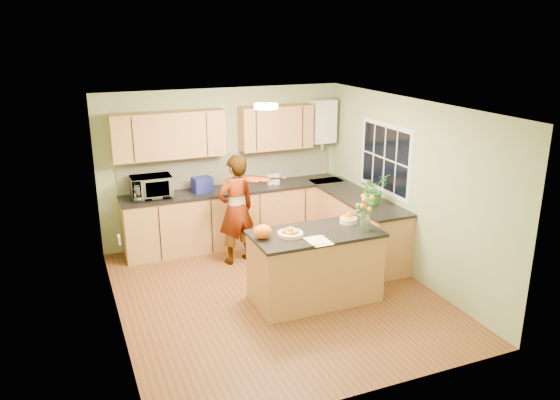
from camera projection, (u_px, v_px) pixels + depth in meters
name	position (u px, v px, depth m)	size (l,w,h in m)	color
floor	(275.00, 294.00, 7.28)	(4.50, 4.50, 0.00)	brown
ceiling	(275.00, 106.00, 6.53)	(4.00, 4.50, 0.02)	white
wall_back	(224.00, 166.00, 8.89)	(4.00, 0.02, 2.50)	#9BAE7C
wall_front	(368.00, 276.00, 4.92)	(4.00, 0.02, 2.50)	#9BAE7C
wall_left	(112.00, 226.00, 6.18)	(0.02, 4.50, 2.50)	#9BAE7C
wall_right	(408.00, 188.00, 7.63)	(0.02, 4.50, 2.50)	#9BAE7C
back_counter	(236.00, 216.00, 8.89)	(3.64, 0.62, 0.94)	#A36D41
right_counter	(356.00, 224.00, 8.51)	(0.62, 2.24, 0.94)	#A36D41
splashback	(230.00, 168.00, 8.93)	(3.60, 0.02, 0.52)	white
upper_cabinets	(215.00, 132.00, 8.49)	(3.20, 0.34, 0.70)	#A36D41
boiler	(322.00, 121.00, 9.17)	(0.40, 0.30, 0.86)	silver
window_right	(385.00, 158.00, 8.07)	(0.01, 1.30, 1.05)	silver
light_switch	(119.00, 240.00, 5.64)	(0.02, 0.09, 0.09)	silver
ceiling_lamp	(266.00, 106.00, 6.80)	(0.30, 0.30, 0.07)	#FFEABF
peninsula_island	(315.00, 266.00, 7.01)	(1.64, 0.84, 0.94)	#A36D41
fruit_dish	(290.00, 232.00, 6.73)	(0.32, 0.32, 0.11)	#F1E1C0
orange_bowl	(348.00, 219.00, 7.19)	(0.23, 0.23, 0.13)	#F1E1C0
flower_vase	(366.00, 205.00, 6.83)	(0.27, 0.27, 0.50)	silver
orange_bag	(263.00, 232.00, 6.64)	(0.23, 0.20, 0.18)	orange
papers	(319.00, 241.00, 6.57)	(0.24, 0.33, 0.01)	white
violinist	(236.00, 210.00, 8.06)	(0.60, 0.40, 1.66)	tan
violin	(253.00, 180.00, 7.79)	(0.62, 0.25, 0.12)	#561605
microwave	(151.00, 187.00, 8.22)	(0.60, 0.41, 0.33)	silver
blue_box	(202.00, 184.00, 8.53)	(0.29, 0.21, 0.23)	navy
kettle	(241.00, 180.00, 8.78)	(0.15, 0.15, 0.28)	silver
jar_cream	(270.00, 180.00, 8.94)	(0.10, 0.10, 0.16)	#F1E1C0
jar_white	(277.00, 179.00, 8.95)	(0.11, 0.11, 0.17)	silver
potted_plant	(374.00, 189.00, 7.90)	(0.41, 0.35, 0.45)	#2B7627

